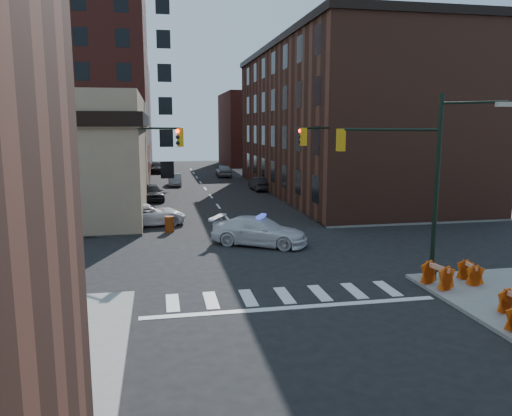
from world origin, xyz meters
name	(u,v)px	position (x,y,z in m)	size (l,w,h in m)	color
ground	(253,254)	(0.00, 0.00, 0.00)	(140.00, 140.00, 0.00)	black
sidewalk_ne	(384,179)	(23.00, 32.75, 0.07)	(34.00, 54.50, 0.15)	gray
bank_building	(0,155)	(-17.00, 16.50, 4.50)	(22.00, 22.00, 9.00)	#91795F
apartment_block	(41,81)	(-18.50, 40.00, 12.00)	(25.00, 25.00, 24.00)	#5A221C
commercial_row_ne	(339,123)	(13.00, 22.50, 7.00)	(14.00, 34.00, 14.00)	#4F2B1F
filler_nw	(89,117)	(-16.00, 62.00, 8.00)	(20.00, 18.00, 16.00)	brown
filler_ne	(271,130)	(14.00, 58.00, 6.00)	(16.00, 16.00, 12.00)	#5A221C
signal_pole_se	(412,177)	(6.04, -5.52, 4.61)	(5.40, 5.27, 8.00)	black
signal_pole_nw	(142,167)	(-5.85, 5.34, 4.34)	(3.58, 3.67, 8.00)	black
signal_pole_ne	(326,164)	(5.84, 5.35, 4.34)	(3.67, 3.58, 8.00)	black
tree_ne_near	(277,157)	(7.50, 26.00, 3.49)	(3.00, 3.00, 4.85)	black
tree_ne_far	(262,153)	(7.50, 34.00, 3.49)	(3.00, 3.00, 4.85)	black
police_car	(259,231)	(0.71, 1.87, 0.81)	(2.26, 5.56, 1.61)	silver
pickup	(146,215)	(-5.80, 8.90, 0.75)	(2.48, 5.39, 1.50)	silver
parked_car_wnear	(153,192)	(-5.50, 20.45, 0.75)	(1.77, 4.41, 1.50)	black
parked_car_wfar	(175,180)	(-3.15, 31.38, 0.67)	(1.41, 4.05, 1.33)	#92959A
parked_car_wdeep	(158,168)	(-5.02, 47.14, 0.75)	(2.11, 5.20, 1.51)	black
parked_car_enear	(260,184)	(5.50, 25.44, 0.71)	(1.51, 4.33, 1.43)	black
parked_car_efar	(224,171)	(3.61, 40.18, 0.81)	(1.90, 4.73, 1.61)	#94969C
pedestrian_a	(112,218)	(-7.92, 6.72, 1.00)	(0.62, 0.41, 1.70)	black
pedestrian_b	(37,222)	(-12.22, 6.00, 1.05)	(0.88, 0.68, 1.81)	black
pedestrian_c	(53,220)	(-11.52, 7.01, 0.95)	(0.94, 0.39, 1.60)	#1D232B
barrel_road	(262,229)	(1.31, 3.98, 0.50)	(0.56, 0.56, 0.99)	#C13709
barrel_bank	(169,224)	(-4.31, 6.39, 0.52)	(0.58, 0.58, 1.03)	orange
barricade_se_a	(470,273)	(8.10, -7.18, 0.58)	(1.15, 0.57, 0.86)	#F14B0B
barricade_se_b	(437,276)	(6.40, -7.44, 0.64)	(1.29, 0.65, 0.97)	#C85C09
barricade_nw_a	(120,222)	(-7.43, 7.11, 0.66)	(1.35, 0.67, 1.01)	#C94F09
barricade_nw_b	(103,225)	(-8.50, 6.79, 0.55)	(1.07, 0.54, 0.80)	#E7400A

